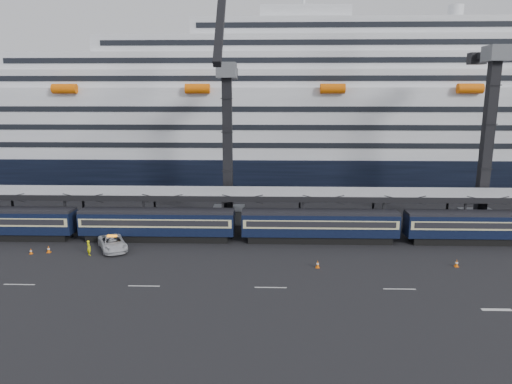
# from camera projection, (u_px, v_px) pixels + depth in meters

# --- Properties ---
(ground) EXTENTS (260.00, 260.00, 0.00)m
(ground) POSITION_uv_depth(u_px,v_px,m) (408.00, 273.00, 46.30)
(ground) COLOR black
(ground) RESTS_ON ground
(train) EXTENTS (133.05, 3.00, 4.05)m
(train) POSITION_uv_depth(u_px,v_px,m) (347.00, 225.00, 55.76)
(train) COLOR black
(train) RESTS_ON ground
(canopy) EXTENTS (130.00, 6.25, 5.53)m
(canopy) POSITION_uv_depth(u_px,v_px,m) (379.00, 194.00, 58.91)
(canopy) COLOR #97989E
(canopy) RESTS_ON ground
(cruise_ship) EXTENTS (214.09, 28.84, 34.00)m
(cruise_ship) POSITION_uv_depth(u_px,v_px,m) (337.00, 124.00, 88.76)
(cruise_ship) COLOR black
(cruise_ship) RESTS_ON ground
(crane_dark_near) EXTENTS (4.50, 17.75, 35.08)m
(crane_dark_near) POSITION_uv_depth(u_px,v_px,m) (227.00, 138.00, 62.59)
(crane_dark_near) COLOR #484B4F
(crane_dark_near) RESTS_ON ground
(crane_dark_mid) EXTENTS (4.50, 18.24, 39.64)m
(crane_dark_mid) POSITION_uv_depth(u_px,v_px,m) (490.00, 129.00, 60.32)
(crane_dark_mid) COLOR #484B4F
(crane_dark_mid) RESTS_ON ground
(pickup_truck) EXTENTS (5.11, 6.39, 1.62)m
(pickup_truck) POSITION_uv_depth(u_px,v_px,m) (113.00, 243.00, 53.18)
(pickup_truck) COLOR #B9BBC1
(pickup_truck) RESTS_ON ground
(worker) EXTENTS (0.75, 0.73, 1.73)m
(worker) POSITION_uv_depth(u_px,v_px,m) (89.00, 248.00, 51.34)
(worker) COLOR #E2E40C
(worker) RESTS_ON ground
(traffic_cone_a) EXTENTS (0.42, 0.42, 0.83)m
(traffic_cone_a) POSITION_uv_depth(u_px,v_px,m) (49.00, 249.00, 52.30)
(traffic_cone_a) COLOR #EC6107
(traffic_cone_a) RESTS_ON ground
(traffic_cone_b) EXTENTS (0.34, 0.34, 0.67)m
(traffic_cone_b) POSITION_uv_depth(u_px,v_px,m) (31.00, 251.00, 51.83)
(traffic_cone_b) COLOR #EC6107
(traffic_cone_b) RESTS_ON ground
(traffic_cone_c) EXTENTS (0.41, 0.41, 0.83)m
(traffic_cone_c) POSITION_uv_depth(u_px,v_px,m) (318.00, 264.00, 47.66)
(traffic_cone_c) COLOR #EC6107
(traffic_cone_c) RESTS_ON ground
(traffic_cone_d) EXTENTS (0.41, 0.41, 0.82)m
(traffic_cone_d) POSITION_uv_depth(u_px,v_px,m) (457.00, 263.00, 47.94)
(traffic_cone_d) COLOR #EC6107
(traffic_cone_d) RESTS_ON ground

